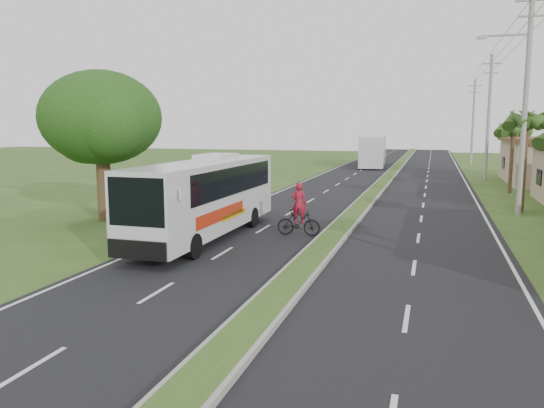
# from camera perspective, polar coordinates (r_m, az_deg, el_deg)

# --- Properties ---
(ground) EXTENTS (180.00, 180.00, 0.00)m
(ground) POSITION_cam_1_polar(r_m,az_deg,el_deg) (14.51, 0.07, -10.83)
(ground) COLOR #344F1D
(ground) RESTS_ON ground
(road_asphalt) EXTENTS (14.00, 160.00, 0.02)m
(road_asphalt) POSITION_cam_1_polar(r_m,az_deg,el_deg) (33.69, 10.00, 0.12)
(road_asphalt) COLOR black
(road_asphalt) RESTS_ON ground
(median_strip) EXTENTS (1.20, 160.00, 0.18)m
(median_strip) POSITION_cam_1_polar(r_m,az_deg,el_deg) (33.68, 10.00, 0.28)
(median_strip) COLOR gray
(median_strip) RESTS_ON ground
(lane_edge_left) EXTENTS (0.12, 160.00, 0.01)m
(lane_edge_left) POSITION_cam_1_polar(r_m,az_deg,el_deg) (35.12, -0.92, 0.56)
(lane_edge_left) COLOR silver
(lane_edge_left) RESTS_ON ground
(lane_edge_right) EXTENTS (0.12, 160.00, 0.01)m
(lane_edge_right) POSITION_cam_1_polar(r_m,az_deg,el_deg) (33.56, 21.42, -0.38)
(lane_edge_right) COLOR silver
(lane_edge_right) RESTS_ON ground
(palm_verge_c) EXTENTS (2.40, 2.40, 5.85)m
(palm_verge_c) POSITION_cam_1_polar(r_m,az_deg,el_deg) (32.47, 25.77, 8.17)
(palm_verge_c) COLOR #473321
(palm_verge_c) RESTS_ON ground
(palm_verge_d) EXTENTS (2.40, 2.40, 5.25)m
(palm_verge_d) POSITION_cam_1_polar(r_m,az_deg,el_deg) (41.46, 24.54, 7.32)
(palm_verge_d) COLOR #473321
(palm_verge_d) RESTS_ON ground
(shade_tree) EXTENTS (6.30, 6.00, 7.54)m
(shade_tree) POSITION_cam_1_polar(r_m,az_deg,el_deg) (28.18, -18.08, 8.49)
(shade_tree) COLOR #473321
(shade_tree) RESTS_ON ground
(utility_pole_b) EXTENTS (3.20, 0.28, 12.00)m
(utility_pole_b) POSITION_cam_1_polar(r_m,az_deg,el_deg) (31.47, 25.58, 10.27)
(utility_pole_b) COLOR gray
(utility_pole_b) RESTS_ON ground
(utility_pole_c) EXTENTS (1.60, 0.28, 11.00)m
(utility_pole_c) POSITION_cam_1_polar(r_m,az_deg,el_deg) (51.32, 22.27, 8.76)
(utility_pole_c) COLOR gray
(utility_pole_c) RESTS_ON ground
(utility_pole_d) EXTENTS (1.60, 0.28, 10.50)m
(utility_pole_d) POSITION_cam_1_polar(r_m,az_deg,el_deg) (71.26, 20.82, 8.36)
(utility_pole_d) COLOR gray
(utility_pole_d) RESTS_ON ground
(coach_bus_main) EXTENTS (2.42, 11.04, 3.56)m
(coach_bus_main) POSITION_cam_1_polar(r_m,az_deg,el_deg) (22.71, -7.03, 1.19)
(coach_bus_main) COLOR silver
(coach_bus_main) RESTS_ON ground
(coach_bus_far) EXTENTS (3.49, 12.51, 3.60)m
(coach_bus_far) POSITION_cam_1_polar(r_m,az_deg,el_deg) (64.83, 10.85, 5.81)
(coach_bus_far) COLOR silver
(coach_bus_far) RESTS_ON ground
(motorcyclist) EXTENTS (1.94, 0.64, 2.35)m
(motorcyclist) POSITION_cam_1_polar(r_m,az_deg,el_deg) (23.15, 2.90, -1.42)
(motorcyclist) COLOR black
(motorcyclist) RESTS_ON ground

